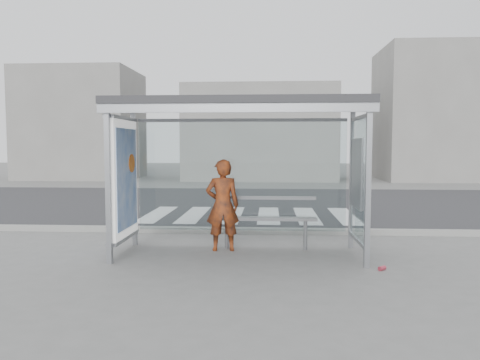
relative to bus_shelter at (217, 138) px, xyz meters
name	(u,v)px	position (x,y,z in m)	size (l,w,h in m)	color
ground	(239,255)	(0.37, -0.06, -1.98)	(80.00, 80.00, 0.00)	slate
road	(253,203)	(0.37, 6.94, -1.98)	(30.00, 10.00, 0.01)	#2B2B2E
curb	(245,231)	(0.37, 1.89, -1.92)	(30.00, 0.18, 0.12)	gray
crosswalk	(250,215)	(0.37, 4.44, -1.98)	(5.55, 3.00, 0.00)	silver
bus_shelter	(217,138)	(0.00, 0.00, 0.00)	(4.25, 1.65, 2.62)	gray
building_left	(82,125)	(-9.63, 17.94, 1.02)	(6.00, 5.00, 6.00)	gray
building_center	(260,133)	(0.37, 17.94, 0.52)	(8.00, 5.00, 5.00)	gray
building_right	(428,114)	(9.37, 17.94, 1.52)	(5.00, 5.00, 7.00)	gray
person	(223,205)	(0.06, 0.26, -1.17)	(0.59, 0.39, 1.62)	orange
bench	(266,218)	(0.83, 0.44, -1.43)	(1.81, 0.32, 0.94)	slate
soda_can	(382,268)	(2.57, -0.91, -1.95)	(0.07, 0.07, 0.12)	#D13D52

